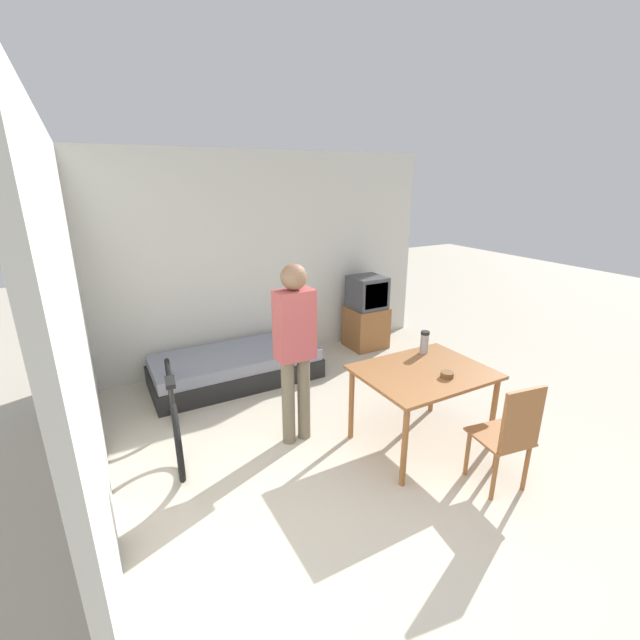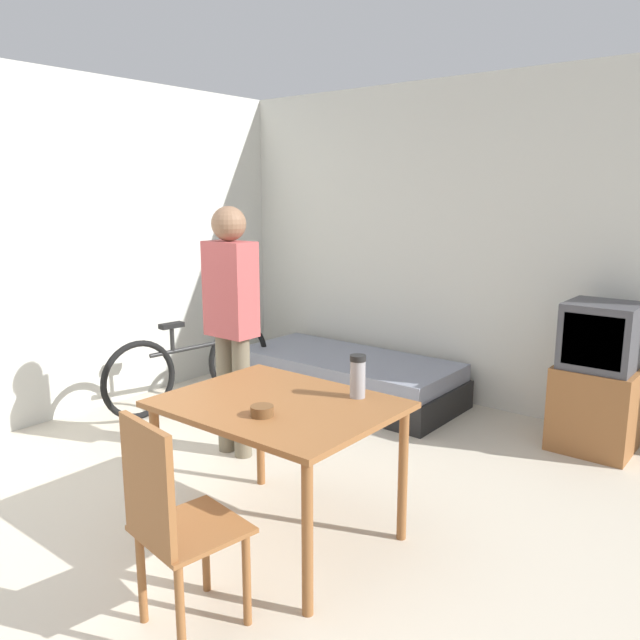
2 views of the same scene
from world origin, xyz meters
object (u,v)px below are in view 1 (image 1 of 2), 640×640
at_px(bicycle, 174,412).
at_px(thermos_flask, 425,341).
at_px(person_standing, 295,342).
at_px(mate_bowl, 447,375).
at_px(daybed, 236,367).
at_px(tv, 366,314).
at_px(dining_table, 423,379).
at_px(wooden_chair, 510,433).

relative_size(bicycle, thermos_flask, 7.25).
height_order(person_standing, mate_bowl, person_standing).
xyz_separation_m(daybed, bicycle, (-0.91, -0.98, 0.15)).
height_order(tv, mate_bowl, tv).
xyz_separation_m(thermos_flask, mate_bowl, (-0.19, -0.51, -0.10)).
distance_m(daybed, thermos_flask, 2.33).
bearing_deg(bicycle, dining_table, -28.70).
bearing_deg(daybed, person_standing, -85.90).
bearing_deg(daybed, mate_bowl, -63.01).
height_order(bicycle, mate_bowl, mate_bowl).
distance_m(daybed, dining_table, 2.38).
distance_m(tv, bicycle, 3.16).
height_order(dining_table, wooden_chair, wooden_chair).
bearing_deg(tv, mate_bowl, -109.66).
distance_m(dining_table, person_standing, 1.20).
relative_size(wooden_chair, thermos_flask, 4.19).
height_order(tv, dining_table, tv).
distance_m(daybed, bicycle, 1.35).
relative_size(person_standing, mate_bowl, 15.32).
bearing_deg(tv, dining_table, -112.97).
bearing_deg(wooden_chair, person_standing, 128.56).
bearing_deg(mate_bowl, bicycle, 148.08).
bearing_deg(person_standing, daybed, 94.10).
bearing_deg(mate_bowl, person_standing, 142.46).
distance_m(wooden_chair, bicycle, 2.87).
relative_size(tv, mate_bowl, 9.47).
height_order(bicycle, thermos_flask, thermos_flask).
distance_m(tv, thermos_flask, 2.08).
distance_m(tv, wooden_chair, 3.15).
height_order(tv, bicycle, tv).
bearing_deg(person_standing, thermos_flask, -13.64).
relative_size(wooden_chair, bicycle, 0.58).
xyz_separation_m(dining_table, mate_bowl, (0.08, -0.20, 0.11)).
bearing_deg(bicycle, daybed, 47.08).
relative_size(daybed, tv, 1.90).
distance_m(wooden_chair, thermos_flask, 1.18).
bearing_deg(wooden_chair, dining_table, 101.00).
distance_m(daybed, tv, 2.06).
distance_m(wooden_chair, mate_bowl, 0.67).
bearing_deg(wooden_chair, tv, 75.45).
height_order(wooden_chair, person_standing, person_standing).
distance_m(bicycle, thermos_flask, 2.45).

